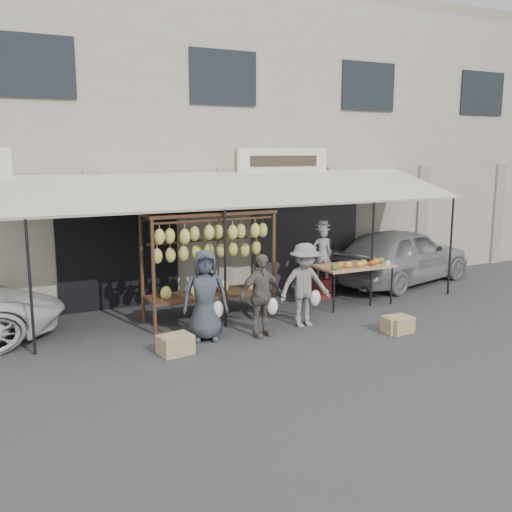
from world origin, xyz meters
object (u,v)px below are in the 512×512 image
(vendor_right, at_px, (323,250))
(sedan, at_px, (401,255))
(crate_near_b, at_px, (397,324))
(customer_left, at_px, (205,295))
(customer_right, at_px, (305,285))
(crate_far, at_px, (175,345))
(produce_table, at_px, (355,266))
(crate_near_a, at_px, (399,325))
(vendor_left, at_px, (322,254))
(banana_rack, at_px, (210,244))
(customer_mid, at_px, (261,295))

(vendor_right, height_order, sedan, vendor_right)
(crate_near_b, bearing_deg, customer_left, 160.35)
(customer_right, xyz_separation_m, crate_far, (-2.76, -0.39, -0.66))
(customer_right, bearing_deg, produce_table, 29.13)
(crate_near_b, bearing_deg, sedan, 48.84)
(crate_far, relative_size, sedan, 0.13)
(produce_table, xyz_separation_m, sedan, (2.35, 1.25, -0.14))
(crate_near_a, bearing_deg, customer_left, 160.05)
(vendor_right, bearing_deg, customer_right, 41.65)
(vendor_left, xyz_separation_m, customer_left, (-3.49, -1.57, -0.23))
(customer_right, relative_size, crate_near_b, 3.28)
(banana_rack, relative_size, vendor_right, 2.12)
(crate_near_b, bearing_deg, vendor_left, 87.88)
(crate_far, bearing_deg, banana_rack, 50.34)
(vendor_left, bearing_deg, customer_mid, 55.10)
(produce_table, height_order, customer_mid, customer_mid)
(crate_near_a, height_order, crate_near_b, crate_near_a)
(vendor_left, height_order, sedan, vendor_left)
(customer_mid, relative_size, crate_far, 2.84)
(vendor_left, bearing_deg, customer_right, 67.58)
(sedan, bearing_deg, customer_right, 101.55)
(banana_rack, xyz_separation_m, crate_near_b, (2.89, -2.22, -1.42))
(banana_rack, height_order, sedan, banana_rack)
(customer_mid, relative_size, sedan, 0.36)
(customer_left, bearing_deg, crate_far, -129.80)
(vendor_left, relative_size, customer_right, 0.72)
(banana_rack, distance_m, customer_left, 1.35)
(customer_left, bearing_deg, vendor_left, 41.24)
(vendor_right, xyz_separation_m, sedan, (2.52, 0.17, -0.35))
(vendor_right, relative_size, crate_far, 2.25)
(crate_near_a, bearing_deg, vendor_right, 85.15)
(customer_right, bearing_deg, vendor_right, 53.59)
(banana_rack, bearing_deg, customer_right, -35.88)
(banana_rack, height_order, produce_table, banana_rack)
(customer_mid, xyz_separation_m, sedan, (5.21, 2.25, -0.04))
(customer_left, xyz_separation_m, customer_right, (2.02, -0.09, -0.01))
(vendor_left, distance_m, crate_far, 4.79)
(vendor_right, bearing_deg, banana_rack, 6.79)
(customer_right, xyz_separation_m, crate_near_a, (1.39, -1.15, -0.67))
(customer_mid, xyz_separation_m, crate_near_b, (2.40, -0.95, -0.62))
(customer_right, height_order, crate_far, customer_right)
(produce_table, relative_size, crate_near_b, 3.39)
(crate_near_a, distance_m, crate_near_b, 0.04)
(vendor_right, bearing_deg, crate_near_b, 76.92)
(crate_near_a, bearing_deg, customer_mid, 157.96)
(customer_left, bearing_deg, crate_near_b, -2.58)
(vendor_right, relative_size, crate_near_a, 2.43)
(banana_rack, relative_size, crate_near_a, 5.16)
(crate_near_a, xyz_separation_m, crate_near_b, (-0.03, 0.03, -0.00))
(customer_left, distance_m, customer_right, 2.03)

